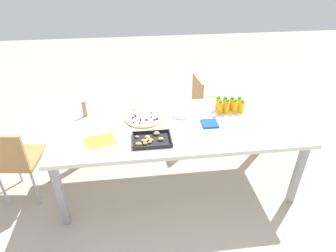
# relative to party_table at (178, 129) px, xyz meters

# --- Properties ---
(ground_plane) EXTENTS (12.00, 12.00, 0.00)m
(ground_plane) POSITION_rel_party_table_xyz_m (0.00, 0.00, -0.69)
(ground_plane) COLOR #B2A899
(party_table) EXTENTS (2.34, 0.98, 0.74)m
(party_table) POSITION_rel_party_table_xyz_m (0.00, 0.00, 0.00)
(party_table) COLOR silver
(party_table) RESTS_ON ground_plane
(chair_near_left) EXTENTS (0.43, 0.43, 0.83)m
(chair_near_left) POSITION_rel_party_table_xyz_m (-0.49, -0.87, -0.18)
(chair_near_left) COLOR #B7844C
(chair_near_left) RESTS_ON ground_plane
(chair_end) EXTENTS (0.45, 0.45, 0.83)m
(chair_end) POSITION_rel_party_table_xyz_m (1.55, 0.03, -0.18)
(chair_end) COLOR #B7844C
(chair_end) RESTS_ON ground_plane
(juice_bottle_0) EXTENTS (0.06, 0.06, 0.13)m
(juice_bottle_0) POSITION_rel_party_table_xyz_m (-0.67, -0.23, 0.12)
(juice_bottle_0) COLOR #F9AD14
(juice_bottle_0) RESTS_ON party_table
(juice_bottle_1) EXTENTS (0.06, 0.06, 0.14)m
(juice_bottle_1) POSITION_rel_party_table_xyz_m (-0.60, -0.23, 0.12)
(juice_bottle_1) COLOR #F8AD14
(juice_bottle_1) RESTS_ON party_table
(juice_bottle_2) EXTENTS (0.06, 0.06, 0.14)m
(juice_bottle_2) POSITION_rel_party_table_xyz_m (-0.52, -0.23, 0.12)
(juice_bottle_2) COLOR #F8AB14
(juice_bottle_2) RESTS_ON party_table
(juice_bottle_3) EXTENTS (0.06, 0.06, 0.15)m
(juice_bottle_3) POSITION_rel_party_table_xyz_m (-0.45, -0.23, 0.13)
(juice_bottle_3) COLOR #F9AE14
(juice_bottle_3) RESTS_ON party_table
(juice_bottle_4) EXTENTS (0.06, 0.06, 0.13)m
(juice_bottle_4) POSITION_rel_party_table_xyz_m (-0.68, -0.15, 0.12)
(juice_bottle_4) COLOR #F9AE14
(juice_bottle_4) RESTS_ON party_table
(juice_bottle_5) EXTENTS (0.05, 0.05, 0.14)m
(juice_bottle_5) POSITION_rel_party_table_xyz_m (-0.61, -0.16, 0.12)
(juice_bottle_5) COLOR #FAAC14
(juice_bottle_5) RESTS_ON party_table
(juice_bottle_6) EXTENTS (0.05, 0.05, 0.15)m
(juice_bottle_6) POSITION_rel_party_table_xyz_m (-0.52, -0.15, 0.13)
(juice_bottle_6) COLOR #F9AE14
(juice_bottle_6) RESTS_ON party_table
(juice_bottle_7) EXTENTS (0.05, 0.05, 0.14)m
(juice_bottle_7) POSITION_rel_party_table_xyz_m (-0.45, -0.15, 0.12)
(juice_bottle_7) COLOR #FAAB14
(juice_bottle_7) RESTS_ON party_table
(fruit_pizza) EXTENTS (0.37, 0.37, 0.05)m
(fruit_pizza) POSITION_rel_party_table_xyz_m (0.32, -0.14, 0.07)
(fruit_pizza) COLOR tan
(fruit_pizza) RESTS_ON party_table
(snack_tray) EXTENTS (0.34, 0.24, 0.04)m
(snack_tray) POSITION_rel_party_table_xyz_m (0.28, 0.25, 0.07)
(snack_tray) COLOR black
(snack_tray) RESTS_ON party_table
(plate_stack) EXTENTS (0.17, 0.17, 0.02)m
(plate_stack) POSITION_rel_party_table_xyz_m (-0.06, -0.15, 0.07)
(plate_stack) COLOR silver
(plate_stack) RESTS_ON party_table
(napkin_stack) EXTENTS (0.15, 0.15, 0.02)m
(napkin_stack) POSITION_rel_party_table_xyz_m (-0.30, 0.04, 0.07)
(napkin_stack) COLOR #194CA5
(napkin_stack) RESTS_ON party_table
(cardboard_tube) EXTENTS (0.04, 0.04, 0.16)m
(cardboard_tube) POSITION_rel_party_table_xyz_m (0.89, -0.27, 0.14)
(cardboard_tube) COLOR #9E7A56
(cardboard_tube) RESTS_ON party_table
(paper_folder) EXTENTS (0.30, 0.26, 0.01)m
(paper_folder) POSITION_rel_party_table_xyz_m (0.72, 0.19, 0.06)
(paper_folder) COLOR yellow
(paper_folder) RESTS_ON party_table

